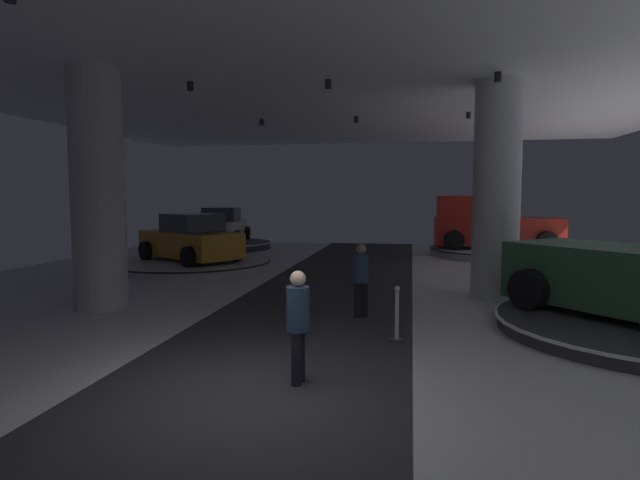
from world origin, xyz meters
TOP-DOWN VIEW (x-y plane):
  - ground at (0.00, 0.00)m, footprint 24.00×44.00m
  - column_right at (4.28, 7.50)m, footprint 1.18×1.18m
  - column_left at (-4.94, 4.46)m, footprint 1.18×1.18m
  - display_platform_far_left at (-5.78, 11.20)m, footprint 5.82×5.82m
  - display_car_far_left at (-5.75, 11.19)m, footprint 4.50×3.80m
  - display_platform_deep_right at (5.81, 17.20)m, footprint 5.69×5.69m
  - pickup_truck_deep_right at (5.49, 17.20)m, footprint 5.32×2.69m
  - display_platform_deep_left at (-7.07, 17.83)m, footprint 4.83×4.83m
  - display_car_deep_left at (-7.06, 17.80)m, footprint 2.73×4.42m
  - visitor_walking_near at (0.62, 0.56)m, footprint 0.32×0.32m
  - visitor_walking_far at (1.09, 4.67)m, footprint 0.32×0.32m
  - stanchion_a at (1.91, 2.92)m, footprint 0.28×0.28m

SIDE VIEW (x-z plane):
  - ground at x=0.00m, z-range -0.05..0.00m
  - display_platform_far_left at x=-5.78m, z-range 0.02..0.29m
  - display_platform_deep_right at x=5.81m, z-range 0.02..0.34m
  - display_platform_deep_left at x=-7.07m, z-range 0.02..0.37m
  - stanchion_a at x=1.91m, z-range -0.13..0.88m
  - visitor_walking_near at x=0.62m, z-range 0.11..1.70m
  - visitor_walking_far at x=1.09m, z-range 0.11..1.70m
  - display_car_far_left at x=-5.75m, z-range 0.18..1.89m
  - display_car_deep_left at x=-7.06m, z-range 0.26..1.97m
  - pickup_truck_deep_right at x=5.49m, z-range 0.11..2.41m
  - column_right at x=4.28m, z-range 0.00..5.50m
  - column_left at x=-4.94m, z-range 0.00..5.50m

